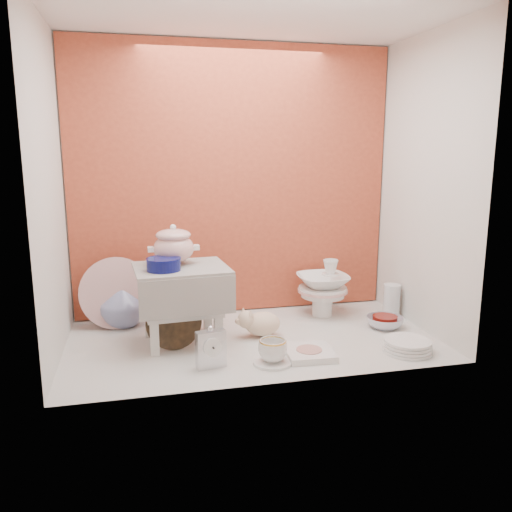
{
  "coord_description": "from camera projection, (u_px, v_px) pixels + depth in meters",
  "views": [
    {
      "loc": [
        -0.54,
        -2.38,
        0.93
      ],
      "look_at": [
        0.02,
        0.02,
        0.42
      ],
      "focal_mm": 36.39,
      "sensor_mm": 36.0,
      "label": 1
    }
  ],
  "objects": [
    {
      "name": "mantel_clock",
      "position": [
        211.0,
        347.0,
        2.23
      ],
      "size": [
        0.13,
        0.07,
        0.19
      ],
      "primitive_type": "cube",
      "rotation": [
        0.0,
        0.0,
        0.18
      ],
      "color": "silver",
      "rests_on": "ground"
    },
    {
      "name": "soup_tureen",
      "position": [
        174.0,
        244.0,
        2.5
      ],
      "size": [
        0.24,
        0.24,
        0.2
      ],
      "primitive_type": null,
      "rotation": [
        0.0,
        0.0,
        0.0
      ],
      "color": "white",
      "rests_on": "step_stool"
    },
    {
      "name": "crystal_bowl",
      "position": [
        385.0,
        322.0,
        2.74
      ],
      "size": [
        0.25,
        0.25,
        0.06
      ],
      "primitive_type": "imported",
      "rotation": [
        0.0,
        0.0,
        0.42
      ],
      "color": "silver",
      "rests_on": "ground"
    },
    {
      "name": "ground",
      "position": [
        253.0,
        340.0,
        2.58
      ],
      "size": [
        1.8,
        1.8,
        0.0
      ],
      "primitive_type": "plane",
      "color": "silver",
      "rests_on": "ground"
    },
    {
      "name": "plush_pig",
      "position": [
        263.0,
        323.0,
        2.61
      ],
      "size": [
        0.27,
        0.22,
        0.14
      ],
      "primitive_type": "ellipsoid",
      "rotation": [
        0.0,
        0.0,
        -0.34
      ],
      "color": "beige",
      "rests_on": "ground"
    },
    {
      "name": "teacup_saucer",
      "position": [
        273.0,
        362.0,
        2.29
      ],
      "size": [
        0.19,
        0.19,
        0.01
      ],
      "primitive_type": "cylinder",
      "rotation": [
        0.0,
        0.0,
        -0.12
      ],
      "color": "white",
      "rests_on": "ground"
    },
    {
      "name": "niche_shell",
      "position": [
        245.0,
        149.0,
        2.56
      ],
      "size": [
        1.86,
        1.03,
        1.53
      ],
      "color": "#B84C2E",
      "rests_on": "ground"
    },
    {
      "name": "lattice_dish",
      "position": [
        309.0,
        353.0,
        2.37
      ],
      "size": [
        0.23,
        0.23,
        0.03
      ],
      "primitive_type": "cube",
      "rotation": [
        0.0,
        0.0,
        -0.06
      ],
      "color": "white",
      "rests_on": "ground"
    },
    {
      "name": "step_stool",
      "position": [
        182.0,
        305.0,
        2.51
      ],
      "size": [
        0.46,
        0.4,
        0.38
      ],
      "primitive_type": null,
      "rotation": [
        0.0,
        0.0,
        0.07
      ],
      "color": "silver",
      "rests_on": "ground"
    },
    {
      "name": "lacquer_tray",
      "position": [
        174.0,
        321.0,
        2.44
      ],
      "size": [
        0.28,
        0.11,
        0.27
      ],
      "primitive_type": null,
      "rotation": [
        0.0,
        0.0,
        0.2
      ],
      "color": "black",
      "rests_on": "ground"
    },
    {
      "name": "dinner_plate_stack",
      "position": [
        408.0,
        346.0,
        2.42
      ],
      "size": [
        0.29,
        0.29,
        0.06
      ],
      "primitive_type": "cylinder",
      "rotation": [
        0.0,
        0.0,
        0.31
      ],
      "color": "white",
      "rests_on": "ground"
    },
    {
      "name": "clear_glass_vase",
      "position": [
        392.0,
        301.0,
        2.91
      ],
      "size": [
        0.12,
        0.12,
        0.19
      ],
      "primitive_type": "cylinder",
      "rotation": [
        0.0,
        0.0,
        -0.3
      ],
      "color": "silver",
      "rests_on": "ground"
    },
    {
      "name": "blue_white_vase",
      "position": [
        122.0,
        302.0,
        2.76
      ],
      "size": [
        0.29,
        0.29,
        0.26
      ],
      "primitive_type": "imported",
      "rotation": [
        0.0,
        0.0,
        0.21
      ],
      "color": "silver",
      "rests_on": "ground"
    },
    {
      "name": "gold_rim_teacup",
      "position": [
        273.0,
        350.0,
        2.28
      ],
      "size": [
        0.15,
        0.15,
        0.1
      ],
      "primitive_type": "imported",
      "rotation": [
        0.0,
        0.0,
        -0.19
      ],
      "color": "white",
      "rests_on": "teacup_saucer"
    },
    {
      "name": "cobalt_bowl",
      "position": [
        164.0,
        264.0,
        2.39
      ],
      "size": [
        0.2,
        0.2,
        0.06
      ],
      "primitive_type": "cylinder",
      "rotation": [
        0.0,
        0.0,
        -0.35
      ],
      "color": "#0A0E4F",
      "rests_on": "step_stool"
    },
    {
      "name": "porcelain_tower",
      "position": [
        323.0,
        288.0,
        2.92
      ],
      "size": [
        0.36,
        0.36,
        0.33
      ],
      "primitive_type": null,
      "rotation": [
        0.0,
        0.0,
        -0.35
      ],
      "color": "white",
      "rests_on": "ground"
    },
    {
      "name": "floral_platter",
      "position": [
        116.0,
        293.0,
        2.72
      ],
      "size": [
        0.38,
        0.1,
        0.38
      ],
      "primitive_type": null,
      "rotation": [
        0.0,
        0.0,
        -0.01
      ],
      "color": "white",
      "rests_on": "ground"
    }
  ]
}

